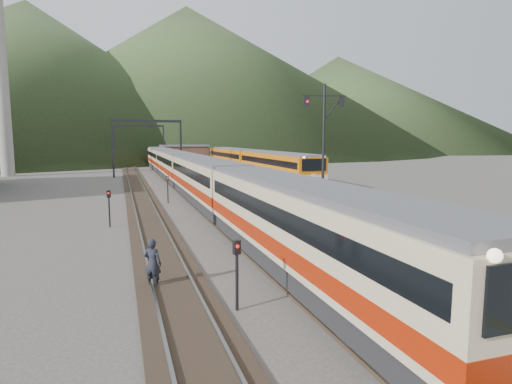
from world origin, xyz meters
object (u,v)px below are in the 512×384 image
object	(u,v)px
second_train	(251,161)
main_train	(187,171)
signal_mast	(324,140)
worker	(153,263)

from	to	relation	value
second_train	main_train	bearing A→B (deg)	-128.27
main_train	signal_mast	xyz separation A→B (m)	(3.31, -24.99, 3.35)
signal_mast	worker	size ratio (longest dim) A/B	3.92
main_train	worker	bearing A→B (deg)	-100.90
main_train	signal_mast	world-z (taller)	signal_mast
second_train	worker	distance (m)	47.20
main_train	second_train	size ratio (longest dim) A/B	1.87
worker	second_train	bearing A→B (deg)	-79.91
main_train	second_train	distance (m)	18.57
signal_mast	worker	distance (m)	10.93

